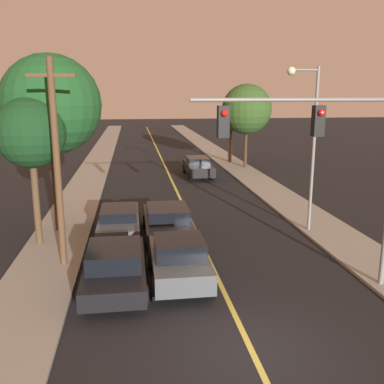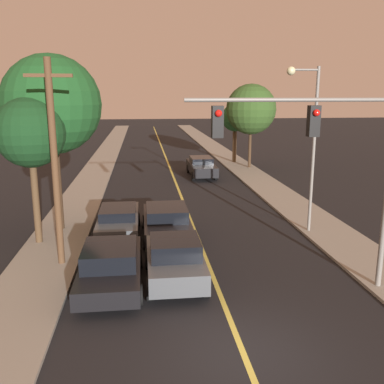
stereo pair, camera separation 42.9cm
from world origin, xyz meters
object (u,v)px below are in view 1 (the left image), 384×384
(car_outer_lane_front, at_px, (115,266))
(traffic_signal_mast, at_px, (330,149))
(car_far_oncoming, at_px, (198,166))
(tree_left_far, at_px, (51,105))
(car_near_lane_second, at_px, (168,221))
(tree_right_far, at_px, (230,118))
(streetlamp_right, at_px, (308,129))
(tree_left_near, at_px, (31,134))
(car_outer_lane_second, at_px, (119,221))
(utility_pole_left, at_px, (57,161))
(tree_right_near, at_px, (247,109))
(car_near_lane_front, at_px, (179,260))

(car_outer_lane_front, height_order, traffic_signal_mast, traffic_signal_mast)
(car_far_oncoming, relative_size, tree_left_far, 0.66)
(car_near_lane_second, relative_size, tree_right_far, 0.92)
(streetlamp_right, bearing_deg, tree_left_near, -179.12)
(car_outer_lane_front, relative_size, car_far_oncoming, 0.91)
(streetlamp_right, relative_size, tree_left_far, 0.93)
(car_near_lane_second, bearing_deg, car_outer_lane_second, 170.46)
(utility_pole_left, relative_size, tree_right_far, 1.40)
(traffic_signal_mast, relative_size, tree_left_near, 1.07)
(car_far_oncoming, bearing_deg, tree_right_near, -146.73)
(car_near_lane_front, distance_m, car_outer_lane_second, 5.48)
(car_outer_lane_second, relative_size, tree_left_near, 0.78)
(car_near_lane_second, bearing_deg, tree_left_far, 163.08)
(car_near_lane_second, xyz_separation_m, traffic_signal_mast, (4.42, -5.94, 3.87))
(car_near_lane_front, bearing_deg, tree_right_near, 69.71)
(tree_left_near, bearing_deg, tree_right_far, 57.86)
(car_near_lane_front, bearing_deg, traffic_signal_mast, -15.57)
(streetlamp_right, height_order, tree_left_far, tree_left_far)
(tree_left_near, bearing_deg, streetlamp_right, 0.88)
(car_far_oncoming, distance_m, streetlamp_right, 14.91)
(car_near_lane_second, relative_size, tree_left_far, 0.62)
(car_outer_lane_front, height_order, tree_left_near, tree_left_near)
(car_far_oncoming, height_order, utility_pole_left, utility_pole_left)
(traffic_signal_mast, relative_size, streetlamp_right, 0.89)
(car_near_lane_front, relative_size, tree_left_near, 0.65)
(utility_pole_left, bearing_deg, traffic_signal_mast, -20.54)
(streetlamp_right, bearing_deg, tree_right_far, 86.59)
(car_near_lane_second, distance_m, tree_right_far, 21.56)
(car_near_lane_front, bearing_deg, tree_left_far, 128.09)
(streetlamp_right, xyz_separation_m, tree_right_near, (1.85, 17.10, 0.25))
(tree_left_near, relative_size, tree_right_far, 1.15)
(tree_left_far, bearing_deg, traffic_signal_mast, -38.68)
(car_near_lane_second, height_order, car_outer_lane_second, car_near_lane_second)
(car_near_lane_front, relative_size, car_far_oncoming, 0.76)
(car_near_lane_front, xyz_separation_m, tree_left_near, (-5.40, 4.39, 3.84))
(traffic_signal_mast, height_order, tree_right_near, tree_right_near)
(car_near_lane_front, height_order, streetlamp_right, streetlamp_right)
(car_outer_lane_front, relative_size, utility_pole_left, 0.64)
(car_far_oncoming, height_order, tree_right_near, tree_right_near)
(tree_left_far, bearing_deg, utility_pole_left, -79.31)
(tree_right_near, distance_m, tree_right_far, 3.23)
(car_near_lane_front, height_order, car_far_oncoming, car_near_lane_front)
(tree_right_far, bearing_deg, traffic_signal_mast, -96.48)
(car_outer_lane_front, xyz_separation_m, utility_pole_left, (-1.94, 1.97, 3.18))
(streetlamp_right, distance_m, tree_right_near, 17.20)
(car_near_lane_front, height_order, tree_left_far, tree_left_far)
(tree_right_far, bearing_deg, tree_left_near, -122.14)
(tree_left_near, bearing_deg, tree_left_far, 72.96)
(car_near_lane_second, relative_size, streetlamp_right, 0.67)
(traffic_signal_mast, xyz_separation_m, tree_right_far, (2.95, 25.93, -0.56))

